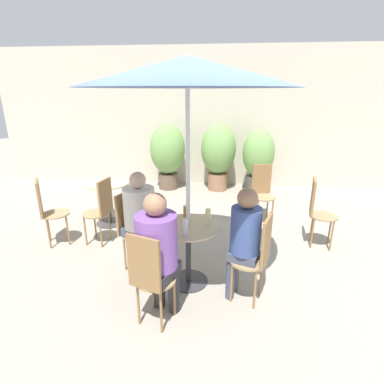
{
  "coord_description": "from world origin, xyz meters",
  "views": [
    {
      "loc": [
        0.16,
        -3.0,
        2.08
      ],
      "look_at": [
        -0.18,
        0.32,
        0.95
      ],
      "focal_mm": 28.0,
      "sensor_mm": 36.0,
      "label": 1
    }
  ],
  "objects": [
    {
      "name": "ground_plane",
      "position": [
        0.0,
        0.0,
        0.0
      ],
      "size": [
        20.0,
        20.0,
        0.0
      ],
      "primitive_type": "plane",
      "color": "gray"
    },
    {
      "name": "storefront_wall",
      "position": [
        0.0,
        3.81,
        1.5
      ],
      "size": [
        10.0,
        0.06,
        3.0
      ],
      "color": "beige",
      "rests_on": "ground_plane"
    },
    {
      "name": "cafe_table_near",
      "position": [
        -0.18,
        -0.08,
        0.5
      ],
      "size": [
        0.69,
        0.69,
        0.7
      ],
      "color": "#2D2D33",
      "rests_on": "ground_plane"
    },
    {
      "name": "cafe_table_far",
      "position": [
        -1.66,
        1.39,
        0.51
      ],
      "size": [
        0.71,
        0.71,
        0.7
      ],
      "color": "#2D2D33",
      "rests_on": "ground_plane"
    },
    {
      "name": "bistro_chair_0",
      "position": [
        -0.9,
        0.18,
        0.57
      ],
      "size": [
        0.41,
        0.4,
        0.96
      ],
      "rotation": [
        0.0,
        0.0,
        1.23
      ],
      "color": "#997F56",
      "rests_on": "ground_plane"
    },
    {
      "name": "bistro_chair_1",
      "position": [
        -0.44,
        -0.8,
        0.57
      ],
      "size": [
        0.4,
        0.41,
        0.96
      ],
      "rotation": [
        0.0,
        0.0,
        -3.49
      ],
      "color": "#997F56",
      "rests_on": "ground_plane"
    },
    {
      "name": "bistro_chair_2",
      "position": [
        0.54,
        -0.33,
        0.57
      ],
      "size": [
        0.41,
        0.4,
        0.96
      ],
      "rotation": [
        0.0,
        0.0,
        -1.92
      ],
      "color": "#997F56",
      "rests_on": "ground_plane"
    },
    {
      "name": "bistro_chair_3",
      "position": [
        0.83,
        1.75,
        0.57
      ],
      "size": [
        0.38,
        0.4,
        0.96
      ],
      "rotation": [
        0.0,
        0.0,
        0.19
      ],
      "color": "#997F56",
      "rests_on": "ground_plane"
    },
    {
      "name": "bistro_chair_4",
      "position": [
        -2.22,
        0.61,
        0.57
      ],
      "size": [
        0.43,
        0.42,
        0.96
      ],
      "rotation": [
        0.0,
        0.0,
        2.11
      ],
      "color": "#997F56",
      "rests_on": "ground_plane"
    },
    {
      "name": "bistro_chair_5",
      "position": [
        -1.49,
        0.72,
        0.57
      ],
      "size": [
        0.39,
        0.38,
        0.96
      ],
      "rotation": [
        0.0,
        0.0,
        4.55
      ],
      "color": "#997F56",
      "rests_on": "ground_plane"
    },
    {
      "name": "bistro_chair_6",
      "position": [
        1.48,
        0.98,
        0.57
      ],
      "size": [
        0.4,
        0.38,
        0.96
      ],
      "rotation": [
        0.0,
        0.0,
        1.35
      ],
      "color": "#997F56",
      "rests_on": "ground_plane"
    },
    {
      "name": "seated_person_0",
      "position": [
        -0.76,
        0.13,
        0.73
      ],
      "size": [
        0.43,
        0.41,
        1.23
      ],
      "rotation": [
        0.0,
        0.0,
        1.23
      ],
      "color": "#42475B",
      "rests_on": "ground_plane"
    },
    {
      "name": "seated_person_1",
      "position": [
        -0.39,
        -0.66,
        0.75
      ],
      "size": [
        0.42,
        0.44,
        1.27
      ],
      "rotation": [
        0.0,
        0.0,
        2.8
      ],
      "color": "#2D2D33",
      "rests_on": "ground_plane"
    },
    {
      "name": "seated_person_2",
      "position": [
        0.4,
        -0.29,
        0.73
      ],
      "size": [
        0.36,
        0.34,
        1.22
      ],
      "rotation": [
        0.0,
        0.0,
        4.37
      ],
      "color": "#42475B",
      "rests_on": "ground_plane"
    },
    {
      "name": "beer_glass_0",
      "position": [
        -0.4,
        -0.06,
        0.79
      ],
      "size": [
        0.07,
        0.07,
        0.17
      ],
      "color": "#DBC65B",
      "rests_on": "cafe_table_near"
    },
    {
      "name": "beer_glass_1",
      "position": [
        -0.19,
        -0.29,
        0.79
      ],
      "size": [
        0.06,
        0.06,
        0.17
      ],
      "color": "silver",
      "rests_on": "cafe_table_near"
    },
    {
      "name": "beer_glass_2",
      "position": [
        0.02,
        -0.02,
        0.79
      ],
      "size": [
        0.06,
        0.06,
        0.18
      ],
      "color": "beige",
      "rests_on": "cafe_table_near"
    },
    {
      "name": "beer_glass_3",
      "position": [
        -0.23,
        0.14,
        0.78
      ],
      "size": [
        0.07,
        0.07,
        0.14
      ],
      "color": "#B28433",
      "rests_on": "cafe_table_near"
    },
    {
      "name": "potted_plant_0",
      "position": [
        -1.03,
        3.35,
        0.82
      ],
      "size": [
        0.76,
        0.76,
        1.43
      ],
      "color": "brown",
      "rests_on": "ground_plane"
    },
    {
      "name": "potted_plant_1",
      "position": [
        0.07,
        3.38,
        0.83
      ],
      "size": [
        0.74,
        0.74,
        1.44
      ],
      "color": "#93664C",
      "rests_on": "ground_plane"
    },
    {
      "name": "potted_plant_2",
      "position": [
        0.9,
        3.22,
        0.76
      ],
      "size": [
        0.65,
        0.65,
        1.36
      ],
      "color": "#47423D",
      "rests_on": "ground_plane"
    },
    {
      "name": "umbrella",
      "position": [
        -0.18,
        -0.08,
        2.25
      ],
      "size": [
        2.07,
        2.07,
        2.39
      ],
      "color": "silver",
      "rests_on": "ground_plane"
    }
  ]
}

